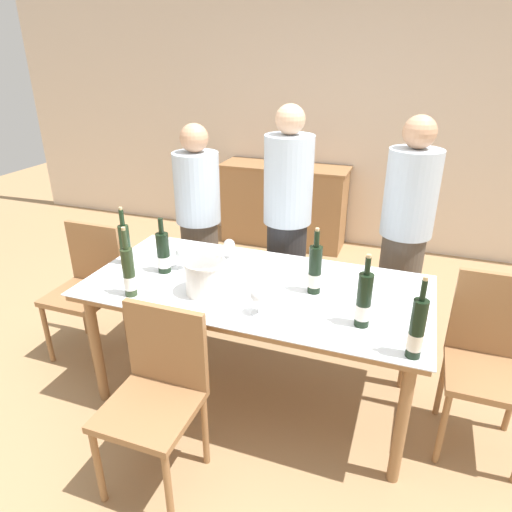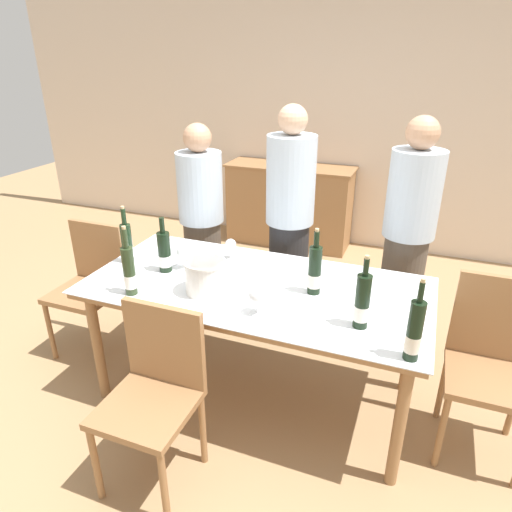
# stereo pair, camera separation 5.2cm
# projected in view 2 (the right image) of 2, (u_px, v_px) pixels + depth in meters

# --- Properties ---
(ground_plane) EXTENTS (12.00, 12.00, 0.00)m
(ground_plane) POSITION_uv_depth(u_px,v_px,m) (256.00, 391.00, 2.90)
(ground_plane) COLOR #A37F56
(back_wall) EXTENTS (8.00, 0.10, 2.80)m
(back_wall) POSITION_uv_depth(u_px,v_px,m) (353.00, 113.00, 4.64)
(back_wall) COLOR beige
(back_wall) RESTS_ON ground_plane
(sideboard_cabinet) EXTENTS (1.36, 0.46, 0.87)m
(sideboard_cabinet) POSITION_uv_depth(u_px,v_px,m) (289.00, 205.00, 4.97)
(sideboard_cabinet) COLOR #996B42
(sideboard_cabinet) RESTS_ON ground_plane
(dining_table) EXTENTS (1.93, 0.94, 0.77)m
(dining_table) POSITION_uv_depth(u_px,v_px,m) (256.00, 296.00, 2.61)
(dining_table) COLOR #996B42
(dining_table) RESTS_ON ground_plane
(ice_bucket) EXTENTS (0.23, 0.23, 0.19)m
(ice_bucket) POSITION_uv_depth(u_px,v_px,m) (205.00, 275.00, 2.47)
(ice_bucket) COLOR white
(ice_bucket) RESTS_ON dining_table
(wine_bottle_0) EXTENTS (0.08, 0.08, 0.34)m
(wine_bottle_0) POSITION_uv_depth(u_px,v_px,m) (164.00, 253.00, 2.70)
(wine_bottle_0) COLOR black
(wine_bottle_0) RESTS_ON dining_table
(wine_bottle_1) EXTENTS (0.07, 0.07, 0.37)m
(wine_bottle_1) POSITION_uv_depth(u_px,v_px,m) (362.00, 303.00, 2.14)
(wine_bottle_1) COLOR black
(wine_bottle_1) RESTS_ON dining_table
(wine_bottle_2) EXTENTS (0.07, 0.07, 0.39)m
(wine_bottle_2) POSITION_uv_depth(u_px,v_px,m) (414.00, 332.00, 1.91)
(wine_bottle_2) COLOR black
(wine_bottle_2) RESTS_ON dining_table
(wine_bottle_3) EXTENTS (0.07, 0.07, 0.38)m
(wine_bottle_3) POSITION_uv_depth(u_px,v_px,m) (315.00, 271.00, 2.45)
(wine_bottle_3) COLOR black
(wine_bottle_3) RESTS_ON dining_table
(wine_bottle_4) EXTENTS (0.07, 0.07, 0.37)m
(wine_bottle_4) POSITION_uv_depth(u_px,v_px,m) (127.00, 244.00, 2.82)
(wine_bottle_4) COLOR black
(wine_bottle_4) RESTS_ON dining_table
(wine_bottle_5) EXTENTS (0.07, 0.07, 0.39)m
(wine_bottle_5) POSITION_uv_depth(u_px,v_px,m) (129.00, 271.00, 2.44)
(wine_bottle_5) COLOR #28381E
(wine_bottle_5) RESTS_ON dining_table
(wine_glass_0) EXTENTS (0.08, 0.08, 0.15)m
(wine_glass_0) POSITION_uv_depth(u_px,v_px,m) (183.00, 253.00, 2.74)
(wine_glass_0) COLOR white
(wine_glass_0) RESTS_ON dining_table
(wine_glass_1) EXTENTS (0.09, 0.09, 0.15)m
(wine_glass_1) POSITION_uv_depth(u_px,v_px,m) (171.00, 249.00, 2.80)
(wine_glass_1) COLOR white
(wine_glass_1) RESTS_ON dining_table
(wine_glass_2) EXTENTS (0.07, 0.07, 0.13)m
(wine_glass_2) POSITION_uv_depth(u_px,v_px,m) (231.00, 245.00, 2.88)
(wine_glass_2) COLOR white
(wine_glass_2) RESTS_ON dining_table
(wine_glass_3) EXTENTS (0.09, 0.09, 0.15)m
(wine_glass_3) POSITION_uv_depth(u_px,v_px,m) (257.00, 296.00, 2.26)
(wine_glass_3) COLOR white
(wine_glass_3) RESTS_ON dining_table
(chair_near_front) EXTENTS (0.42, 0.42, 0.90)m
(chair_near_front) POSITION_uv_depth(u_px,v_px,m) (155.00, 385.00, 2.17)
(chair_near_front) COLOR #996B42
(chair_near_front) RESTS_ON ground_plane
(chair_right_end) EXTENTS (0.42, 0.42, 0.96)m
(chair_right_end) POSITION_uv_depth(u_px,v_px,m) (491.00, 356.00, 2.33)
(chair_right_end) COLOR #996B42
(chair_right_end) RESTS_ON ground_plane
(chair_left_end) EXTENTS (0.42, 0.42, 0.91)m
(chair_left_end) POSITION_uv_depth(u_px,v_px,m) (92.00, 279.00, 3.17)
(chair_left_end) COLOR #996B42
(chair_left_end) RESTS_ON ground_plane
(person_host) EXTENTS (0.33, 0.33, 1.53)m
(person_host) POSITION_uv_depth(u_px,v_px,m) (202.00, 228.00, 3.43)
(person_host) COLOR #51473D
(person_host) RESTS_ON ground_plane
(person_guest_left) EXTENTS (0.33, 0.33, 1.68)m
(person_guest_left) POSITION_uv_depth(u_px,v_px,m) (289.00, 229.00, 3.18)
(person_guest_left) COLOR #262628
(person_guest_left) RESTS_ON ground_plane
(person_guest_right) EXTENTS (0.33, 0.33, 1.64)m
(person_guest_right) POSITION_uv_depth(u_px,v_px,m) (406.00, 244.00, 2.98)
(person_guest_right) COLOR #51473D
(person_guest_right) RESTS_ON ground_plane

